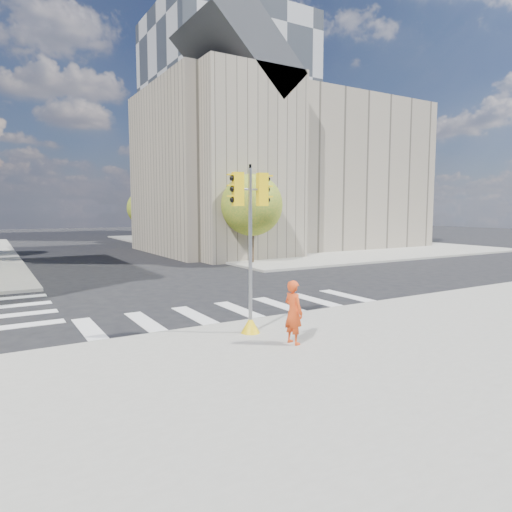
{
  "coord_description": "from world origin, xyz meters",
  "views": [
    {
      "loc": [
        -8.18,
        -16.89,
        3.79
      ],
      "look_at": [
        0.2,
        -2.82,
        2.1
      ],
      "focal_mm": 32.0,
      "sensor_mm": 36.0,
      "label": 1
    }
  ],
  "objects_px": {
    "lamp_far": "(167,201)",
    "photographer": "(293,312)",
    "lamp_near": "(231,199)",
    "traffic_signal": "(250,262)"
  },
  "relations": [
    {
      "from": "lamp_far",
      "to": "photographer",
      "type": "relative_size",
      "value": 4.66
    },
    {
      "from": "lamp_near",
      "to": "traffic_signal",
      "type": "xyz_separation_m",
      "value": [
        -9.59,
        -19.5,
        -2.33
      ]
    },
    {
      "from": "photographer",
      "to": "lamp_near",
      "type": "bearing_deg",
      "value": -30.21
    },
    {
      "from": "lamp_far",
      "to": "photographer",
      "type": "bearing_deg",
      "value": -104.61
    },
    {
      "from": "lamp_near",
      "to": "traffic_signal",
      "type": "height_order",
      "value": "lamp_near"
    },
    {
      "from": "lamp_near",
      "to": "lamp_far",
      "type": "bearing_deg",
      "value": 90.0
    },
    {
      "from": "traffic_signal",
      "to": "photographer",
      "type": "distance_m",
      "value": 2.02
    },
    {
      "from": "lamp_near",
      "to": "photographer",
      "type": "xyz_separation_m",
      "value": [
        -9.13,
        -21.04,
        -3.56
      ]
    },
    {
      "from": "lamp_near",
      "to": "photographer",
      "type": "relative_size",
      "value": 4.66
    },
    {
      "from": "lamp_far",
      "to": "traffic_signal",
      "type": "xyz_separation_m",
      "value": [
        -9.59,
        -33.5,
        -2.33
      ]
    }
  ]
}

